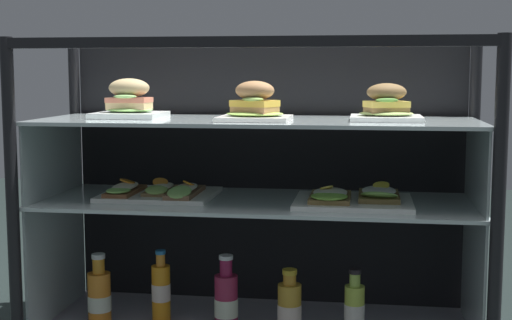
{
  "coord_description": "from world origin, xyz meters",
  "views": [
    {
      "loc": [
        0.32,
        -2.15,
        0.8
      ],
      "look_at": [
        0.0,
        0.0,
        0.54
      ],
      "focal_mm": 51.38,
      "sensor_mm": 36.0,
      "label": 1
    }
  ],
  "objects_px": {
    "open_sandwich_tray_left_of_center": "(158,192)",
    "juice_bottle_back_left": "(161,291)",
    "plated_roll_sandwich_mid_left": "(129,103)",
    "juice_bottle_tucked_behind": "(354,308)",
    "plated_roll_sandwich_near_right_corner": "(386,107)",
    "juice_bottle_front_middle": "(99,296)",
    "plated_roll_sandwich_mid_right": "(255,106)",
    "open_sandwich_tray_far_left": "(355,198)",
    "juice_bottle_front_second": "(289,307)",
    "juice_bottle_front_fourth": "(226,299)"
  },
  "relations": [
    {
      "from": "open_sandwich_tray_left_of_center",
      "to": "juice_bottle_back_left",
      "type": "height_order",
      "value": "open_sandwich_tray_left_of_center"
    },
    {
      "from": "plated_roll_sandwich_mid_left",
      "to": "juice_bottle_back_left",
      "type": "xyz_separation_m",
      "value": [
        0.1,
        -0.03,
        -0.58
      ]
    },
    {
      "from": "juice_bottle_tucked_behind",
      "to": "plated_roll_sandwich_near_right_corner",
      "type": "bearing_deg",
      "value": 26.32
    },
    {
      "from": "juice_bottle_front_middle",
      "to": "plated_roll_sandwich_mid_right",
      "type": "bearing_deg",
      "value": -0.59
    },
    {
      "from": "juice_bottle_tucked_behind",
      "to": "open_sandwich_tray_far_left",
      "type": "bearing_deg",
      "value": 104.85
    },
    {
      "from": "plated_roll_sandwich_near_right_corner",
      "to": "juice_bottle_front_middle",
      "type": "xyz_separation_m",
      "value": [
        -0.86,
        -0.05,
        -0.58
      ]
    },
    {
      "from": "open_sandwich_tray_far_left",
      "to": "juice_bottle_front_second",
      "type": "relative_size",
      "value": 1.82
    },
    {
      "from": "open_sandwich_tray_far_left",
      "to": "juice_bottle_tucked_behind",
      "type": "relative_size",
      "value": 1.75
    },
    {
      "from": "plated_roll_sandwich_near_right_corner",
      "to": "open_sandwich_tray_far_left",
      "type": "xyz_separation_m",
      "value": [
        -0.09,
        -0.02,
        -0.26
      ]
    },
    {
      "from": "plated_roll_sandwich_mid_right",
      "to": "juice_bottle_front_middle",
      "type": "xyz_separation_m",
      "value": [
        -0.49,
        0.01,
        -0.59
      ]
    },
    {
      "from": "plated_roll_sandwich_mid_left",
      "to": "juice_bottle_front_fourth",
      "type": "distance_m",
      "value": 0.67
    },
    {
      "from": "juice_bottle_back_left",
      "to": "juice_bottle_tucked_behind",
      "type": "bearing_deg",
      "value": -2.32
    },
    {
      "from": "open_sandwich_tray_far_left",
      "to": "juice_bottle_front_middle",
      "type": "xyz_separation_m",
      "value": [
        -0.77,
        -0.03,
        -0.32
      ]
    },
    {
      "from": "plated_roll_sandwich_near_right_corner",
      "to": "juice_bottle_back_left",
      "type": "relative_size",
      "value": 0.92
    },
    {
      "from": "open_sandwich_tray_far_left",
      "to": "juice_bottle_front_middle",
      "type": "bearing_deg",
      "value": -177.79
    },
    {
      "from": "plated_roll_sandwich_near_right_corner",
      "to": "open_sandwich_tray_left_of_center",
      "type": "relative_size",
      "value": 0.6
    },
    {
      "from": "juice_bottle_back_left",
      "to": "juice_bottle_front_fourth",
      "type": "bearing_deg",
      "value": -4.72
    },
    {
      "from": "open_sandwich_tray_far_left",
      "to": "juice_bottle_tucked_behind",
      "type": "bearing_deg",
      "value": -75.15
    },
    {
      "from": "juice_bottle_back_left",
      "to": "juice_bottle_front_second",
      "type": "height_order",
      "value": "juice_bottle_back_left"
    },
    {
      "from": "open_sandwich_tray_far_left",
      "to": "plated_roll_sandwich_mid_right",
      "type": "bearing_deg",
      "value": -173.11
    },
    {
      "from": "open_sandwich_tray_far_left",
      "to": "plated_roll_sandwich_mid_left",
      "type": "bearing_deg",
      "value": 176.73
    },
    {
      "from": "juice_bottle_front_middle",
      "to": "juice_bottle_front_fourth",
      "type": "bearing_deg",
      "value": 2.51
    },
    {
      "from": "open_sandwich_tray_left_of_center",
      "to": "juice_bottle_front_second",
      "type": "height_order",
      "value": "open_sandwich_tray_left_of_center"
    },
    {
      "from": "plated_roll_sandwich_mid_right",
      "to": "juice_bottle_front_second",
      "type": "xyz_separation_m",
      "value": [
        0.1,
        0.01,
        -0.6
      ]
    },
    {
      "from": "plated_roll_sandwich_mid_right",
      "to": "juice_bottle_tucked_behind",
      "type": "xyz_separation_m",
      "value": [
        0.29,
        0.02,
        -0.59
      ]
    },
    {
      "from": "juice_bottle_front_middle",
      "to": "juice_bottle_tucked_behind",
      "type": "height_order",
      "value": "juice_bottle_front_middle"
    },
    {
      "from": "plated_roll_sandwich_mid_left",
      "to": "juice_bottle_tucked_behind",
      "type": "bearing_deg",
      "value": -4.85
    },
    {
      "from": "plated_roll_sandwich_near_right_corner",
      "to": "juice_bottle_front_fourth",
      "type": "bearing_deg",
      "value": -175.91
    },
    {
      "from": "plated_roll_sandwich_mid_right",
      "to": "juice_bottle_tucked_behind",
      "type": "distance_m",
      "value": 0.66
    },
    {
      "from": "juice_bottle_front_fourth",
      "to": "juice_bottle_tucked_behind",
      "type": "distance_m",
      "value": 0.39
    },
    {
      "from": "juice_bottle_front_fourth",
      "to": "plated_roll_sandwich_mid_left",
      "type": "bearing_deg",
      "value": 170.45
    },
    {
      "from": "plated_roll_sandwich_mid_left",
      "to": "juice_bottle_front_middle",
      "type": "height_order",
      "value": "plated_roll_sandwich_mid_left"
    },
    {
      "from": "juice_bottle_front_middle",
      "to": "juice_bottle_front_second",
      "type": "distance_m",
      "value": 0.59
    },
    {
      "from": "plated_roll_sandwich_mid_left",
      "to": "plated_roll_sandwich_near_right_corner",
      "type": "relative_size",
      "value": 0.99
    },
    {
      "from": "plated_roll_sandwich_mid_right",
      "to": "juice_bottle_front_fourth",
      "type": "xyz_separation_m",
      "value": [
        -0.09,
        0.02,
        -0.59
      ]
    },
    {
      "from": "juice_bottle_front_middle",
      "to": "juice_bottle_back_left",
      "type": "bearing_deg",
      "value": 10.45
    },
    {
      "from": "plated_roll_sandwich_mid_right",
      "to": "plated_roll_sandwich_near_right_corner",
      "type": "distance_m",
      "value": 0.38
    },
    {
      "from": "plated_roll_sandwich_mid_left",
      "to": "plated_roll_sandwich_mid_right",
      "type": "xyz_separation_m",
      "value": [
        0.4,
        -0.07,
        -0.0
      ]
    },
    {
      "from": "plated_roll_sandwich_mid_right",
      "to": "juice_bottle_back_left",
      "type": "height_order",
      "value": "plated_roll_sandwich_mid_right"
    },
    {
      "from": "open_sandwich_tray_far_left",
      "to": "juice_bottle_front_middle",
      "type": "height_order",
      "value": "open_sandwich_tray_far_left"
    },
    {
      "from": "juice_bottle_front_second",
      "to": "juice_bottle_tucked_behind",
      "type": "bearing_deg",
      "value": 0.23
    },
    {
      "from": "plated_roll_sandwich_mid_left",
      "to": "juice_bottle_front_middle",
      "type": "relative_size",
      "value": 0.95
    },
    {
      "from": "juice_bottle_front_second",
      "to": "juice_bottle_tucked_behind",
      "type": "height_order",
      "value": "juice_bottle_tucked_behind"
    },
    {
      "from": "plated_roll_sandwich_mid_left",
      "to": "juice_bottle_tucked_behind",
      "type": "height_order",
      "value": "plated_roll_sandwich_mid_left"
    },
    {
      "from": "open_sandwich_tray_left_of_center",
      "to": "juice_bottle_tucked_behind",
      "type": "bearing_deg",
      "value": -4.21
    },
    {
      "from": "plated_roll_sandwich_near_right_corner",
      "to": "open_sandwich_tray_far_left",
      "type": "relative_size",
      "value": 0.6
    },
    {
      "from": "juice_bottle_back_left",
      "to": "plated_roll_sandwich_mid_right",
      "type": "bearing_deg",
      "value": -7.52
    },
    {
      "from": "juice_bottle_tucked_behind",
      "to": "juice_bottle_front_middle",
      "type": "bearing_deg",
      "value": -179.24
    },
    {
      "from": "plated_roll_sandwich_near_right_corner",
      "to": "juice_bottle_tucked_behind",
      "type": "distance_m",
      "value": 0.59
    },
    {
      "from": "juice_bottle_tucked_behind",
      "to": "open_sandwich_tray_left_of_center",
      "type": "bearing_deg",
      "value": 175.79
    }
  ]
}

